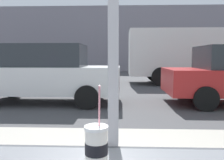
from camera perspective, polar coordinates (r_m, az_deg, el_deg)
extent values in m
plane|color=#424244|center=(9.14, 2.04, -3.03)|extent=(60.00, 60.00, 0.00)
cube|color=#404245|center=(1.15, 0.25, -16.62)|extent=(2.16, 0.02, 0.02)
cube|color=gray|center=(22.91, 2.23, 9.94)|extent=(28.00, 1.20, 6.19)
cylinder|color=silver|center=(0.91, -3.84, -16.75)|extent=(0.08, 0.08, 0.16)
cylinder|color=black|center=(0.91, -3.84, -16.29)|extent=(0.09, 0.09, 0.04)
cylinder|color=black|center=(0.88, -3.87, -12.22)|extent=(0.08, 0.08, 0.01)
cylinder|color=white|center=(0.88, -3.87, -11.60)|extent=(0.09, 0.09, 0.01)
cylinder|color=pink|center=(0.86, -3.14, -7.65)|extent=(0.01, 0.05, 0.20)
cube|color=silver|center=(7.30, -16.23, 0.16)|extent=(4.54, 1.71, 0.78)
cube|color=#282D33|center=(7.26, -16.18, 5.78)|extent=(2.36, 1.50, 0.65)
cylinder|color=black|center=(7.87, -4.38, -2.11)|extent=(0.64, 0.18, 0.64)
cylinder|color=black|center=(6.20, -6.22, -4.23)|extent=(0.64, 0.18, 0.64)
cylinder|color=black|center=(8.66, -23.21, -1.84)|extent=(0.64, 0.18, 0.64)
cylinder|color=black|center=(8.20, 17.58, -2.04)|extent=(0.64, 0.18, 0.64)
cylinder|color=black|center=(6.41, 22.03, -4.28)|extent=(0.64, 0.18, 0.64)
cube|color=silver|center=(12.47, 14.49, 6.49)|extent=(4.41, 2.20, 2.30)
cylinder|color=black|center=(14.41, 25.25, 1.41)|extent=(0.90, 0.24, 0.90)
cylinder|color=black|center=(13.46, 10.37, 1.60)|extent=(0.90, 0.24, 0.90)
cylinder|color=black|center=(11.29, 11.93, 0.81)|extent=(0.90, 0.24, 0.90)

